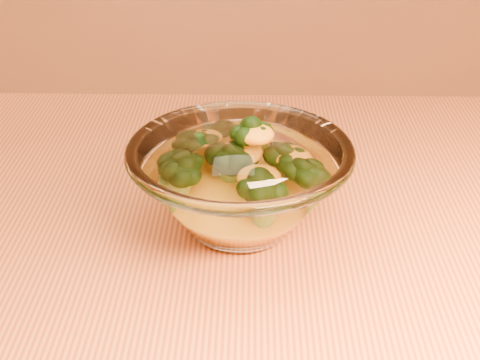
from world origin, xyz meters
TOP-DOWN VIEW (x-y plane):
  - glass_bowl at (-0.03, 0.10)m, footprint 0.19×0.19m
  - cheese_sauce at (-0.03, 0.10)m, footprint 0.10×0.10m
  - broccoli_heap at (-0.04, 0.11)m, footprint 0.13×0.13m

SIDE VIEW (x-z plane):
  - cheese_sauce at x=-0.03m, z-range 0.76..0.79m
  - glass_bowl at x=-0.03m, z-range 0.75..0.84m
  - broccoli_heap at x=-0.04m, z-range 0.77..0.84m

